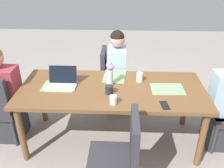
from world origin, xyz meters
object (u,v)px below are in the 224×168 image
person_head_right_left_near (5,100)px  chair_far_right_near (121,154)px  dining_table (112,94)px  coffee_mug_near_left (113,100)px  flower_vase (110,72)px  chair_near_left_far (112,76)px  laptop_head_right_left_near (62,82)px  phone_black (165,105)px  coffee_mug_centre_left (109,90)px  person_near_left_far (117,76)px  coffee_mug_near_right (140,77)px

person_head_right_left_near → chair_far_right_near: (-1.39, 0.80, -0.03)m
dining_table → coffee_mug_near_left: 0.35m
flower_vase → coffee_mug_near_left: flower_vase is taller
person_head_right_left_near → chair_near_left_far: person_head_right_left_near is taller
dining_table → laptop_head_right_left_near: size_ratio=6.49×
phone_black → coffee_mug_centre_left: bearing=-118.7°
person_near_left_far → chair_far_right_near: bearing=92.7°
laptop_head_right_left_near → coffee_mug_near_right: bearing=-170.9°
chair_near_left_far → coffee_mug_near_right: size_ratio=8.34×
dining_table → coffee_mug_near_left: bearing=94.7°
person_near_left_far → chair_near_left_far: bearing=-38.8°
coffee_mug_near_left → coffee_mug_near_right: coffee_mug_near_right is taller
laptop_head_right_left_near → chair_far_right_near: bearing=129.9°
dining_table → coffee_mug_near_left: (-0.03, 0.32, 0.12)m
dining_table → flower_vase: flower_vase is taller
laptop_head_right_left_near → coffee_mug_near_right: laptop_head_right_left_near is taller
phone_black → flower_vase: bearing=-133.5°
coffee_mug_near_left → coffee_mug_centre_left: bearing=-76.0°
dining_table → laptop_head_right_left_near: bearing=-3.6°
dining_table → coffee_mug_centre_left: 0.17m
coffee_mug_near_left → coffee_mug_centre_left: (0.05, -0.21, 0.00)m
person_near_left_far → coffee_mug_near_left: (0.01, 1.05, 0.26)m
chair_far_right_near → coffee_mug_near_left: size_ratio=9.97×
person_head_right_left_near → chair_near_left_far: 1.46m
chair_far_right_near → flower_vase: 0.95m
chair_far_right_near → phone_black: (-0.43, -0.43, 0.25)m
laptop_head_right_left_near → coffee_mug_near_left: bearing=148.7°
phone_black → laptop_head_right_left_near: bearing=-116.1°
chair_near_left_far → chair_far_right_near: 1.57m
chair_far_right_near → laptop_head_right_left_near: size_ratio=2.81×
flower_vase → laptop_head_right_left_near: bearing=4.2°
person_head_right_left_near → person_near_left_far: bearing=-152.0°
flower_vase → coffee_mug_near_right: bearing=-163.5°
chair_far_right_near → phone_black: size_ratio=6.00×
chair_near_left_far → phone_black: 1.29m
chair_far_right_near → coffee_mug_near_right: (-0.21, -0.95, 0.30)m
person_head_right_left_near → coffee_mug_near_right: bearing=-174.7°
dining_table → chair_far_right_near: size_ratio=2.31×
flower_vase → coffee_mug_near_left: 0.42m
person_head_right_left_near → chair_near_left_far: (-1.25, -0.76, -0.03)m
laptop_head_right_left_near → coffee_mug_centre_left: bearing=164.1°
flower_vase → coffee_mug_near_right: 0.37m
coffee_mug_centre_left → phone_black: (-0.56, 0.22, -0.04)m
person_near_left_far → flower_vase: bearing=84.4°
laptop_head_right_left_near → coffee_mug_near_left: size_ratio=3.55×
laptop_head_right_left_near → phone_black: size_ratio=2.13×
chair_near_left_far → dining_table: bearing=92.7°
person_near_left_far → coffee_mug_near_right: size_ratio=11.07×
laptop_head_right_left_near → coffee_mug_near_right: (-0.88, -0.14, 0.01)m
person_near_left_far → dining_table: bearing=87.1°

